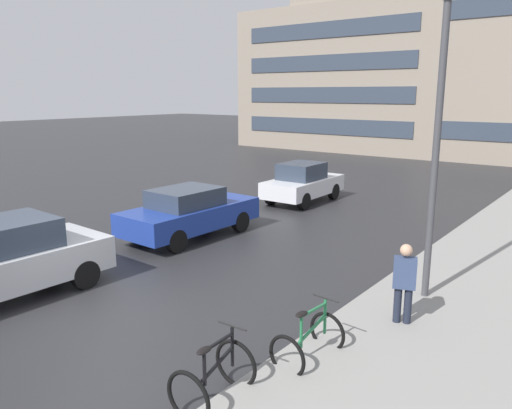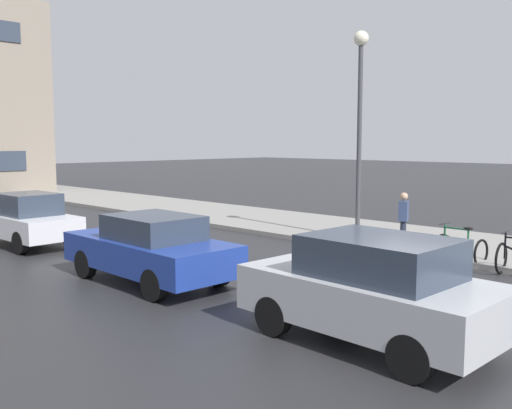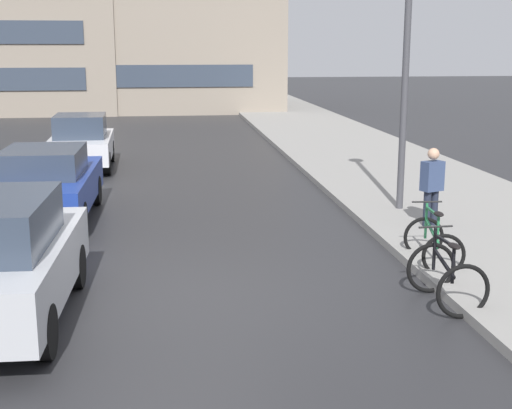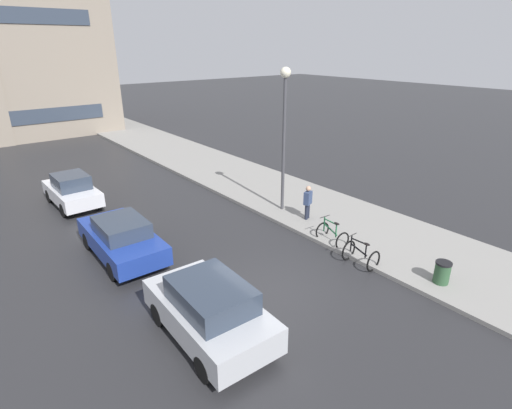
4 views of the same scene
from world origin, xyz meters
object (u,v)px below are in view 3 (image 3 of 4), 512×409
(bicycle_nearest, at_px, (446,277))
(car_white, at_px, (81,142))
(car_blue, at_px, (46,184))
(pedestrian, at_px, (432,186))
(streetlamp, at_px, (409,4))
(bicycle_second, at_px, (433,243))

(bicycle_nearest, distance_m, car_white, 13.43)
(car_white, bearing_deg, car_blue, -90.31)
(pedestrian, height_order, streetlamp, streetlamp)
(bicycle_second, bearing_deg, bicycle_nearest, -105.43)
(bicycle_nearest, height_order, streetlamp, streetlamp)
(pedestrian, relative_size, streetlamp, 0.26)
(bicycle_second, height_order, streetlamp, streetlamp)
(car_blue, distance_m, car_white, 6.24)
(car_white, distance_m, pedestrian, 10.99)
(car_blue, bearing_deg, bicycle_nearest, -42.73)
(car_white, distance_m, streetlamp, 10.46)
(car_white, xyz_separation_m, pedestrian, (7.34, -8.18, 0.14))
(bicycle_second, bearing_deg, car_white, 122.85)
(streetlamp, bearing_deg, car_white, 137.26)
(car_blue, relative_size, pedestrian, 2.68)
(bicycle_nearest, height_order, car_white, car_white)
(pedestrian, bearing_deg, car_blue, 165.24)
(bicycle_nearest, bearing_deg, pedestrian, 72.30)
(bicycle_nearest, distance_m, car_blue, 8.41)
(bicycle_second, height_order, car_blue, car_blue)
(streetlamp, bearing_deg, bicycle_second, -100.09)
(pedestrian, bearing_deg, streetlamp, 93.75)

